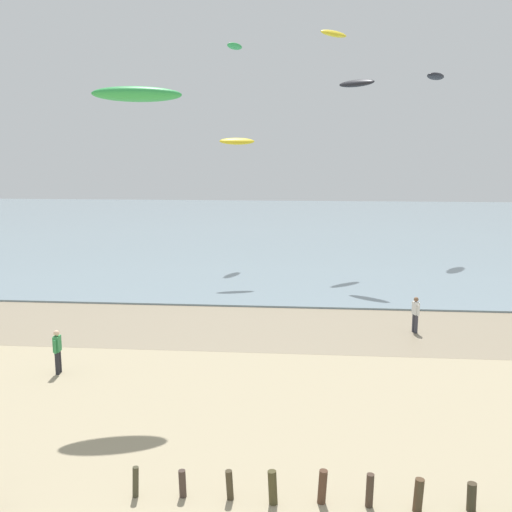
% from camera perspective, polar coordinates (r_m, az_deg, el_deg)
% --- Properties ---
extents(wet_sand_strip, '(120.00, 7.26, 0.01)m').
position_cam_1_polar(wet_sand_strip, '(28.18, 0.63, -7.04)').
color(wet_sand_strip, gray).
rests_on(wet_sand_strip, ground).
extents(sea, '(160.00, 70.00, 0.10)m').
position_cam_1_polar(sea, '(66.03, 3.12, 2.94)').
color(sea, gray).
rests_on(sea, ground).
extents(groyne_near, '(10.48, 0.36, 0.89)m').
position_cam_1_polar(groyne_near, '(15.03, 9.83, -21.85)').
color(groyne_near, '#403D2A').
rests_on(groyne_near, ground).
extents(person_nearest_camera, '(0.24, 0.57, 1.71)m').
position_cam_1_polar(person_nearest_camera, '(23.54, -18.98, -8.78)').
color(person_nearest_camera, '#232328').
rests_on(person_nearest_camera, ground).
extents(person_left_flank, '(0.32, 0.55, 1.71)m').
position_cam_1_polar(person_left_flank, '(28.17, 15.44, -5.48)').
color(person_left_flank, '#383842').
rests_on(person_left_flank, ground).
extents(kite_aloft_0, '(2.50, 2.43, 0.75)m').
position_cam_1_polar(kite_aloft_0, '(45.30, 7.66, 20.89)').
color(kite_aloft_0, yellow).
extents(kite_aloft_1, '(2.37, 2.94, 0.67)m').
position_cam_1_polar(kite_aloft_1, '(49.84, 17.28, 16.56)').
color(kite_aloft_1, black).
extents(kite_aloft_2, '(2.64, 2.32, 0.72)m').
position_cam_1_polar(kite_aloft_2, '(39.23, 9.89, 16.43)').
color(kite_aloft_2, black).
extents(kite_aloft_4, '(3.26, 1.81, 0.64)m').
position_cam_1_polar(kite_aloft_4, '(21.20, -11.63, 15.35)').
color(kite_aloft_4, green).
extents(kite_aloft_6, '(1.48, 2.29, 0.59)m').
position_cam_1_polar(kite_aloft_6, '(47.51, -2.11, 19.96)').
color(kite_aloft_6, green).
extents(kite_aloft_9, '(2.44, 1.42, 0.64)m').
position_cam_1_polar(kite_aloft_9, '(38.22, -1.89, 11.24)').
color(kite_aloft_9, yellow).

